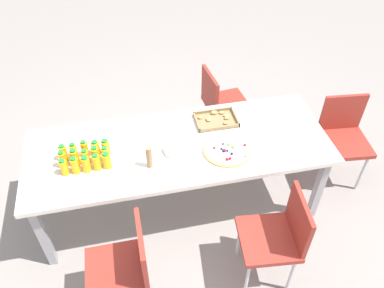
# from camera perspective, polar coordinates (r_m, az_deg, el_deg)

# --- Properties ---
(ground_plane) EXTENTS (12.00, 12.00, 0.00)m
(ground_plane) POSITION_cam_1_polar(r_m,az_deg,el_deg) (3.55, -1.65, -8.75)
(ground_plane) COLOR gray
(party_table) EXTENTS (2.34, 0.85, 0.73)m
(party_table) POSITION_cam_1_polar(r_m,az_deg,el_deg) (3.05, -1.90, -0.97)
(party_table) COLOR silver
(party_table) RESTS_ON ground_plane
(chair_far_right) EXTENTS (0.44, 0.44, 0.83)m
(chair_far_right) POSITION_cam_1_polar(r_m,az_deg,el_deg) (3.83, 4.20, 6.26)
(chair_far_right) COLOR maroon
(chair_far_right) RESTS_ON ground_plane
(chair_near_left) EXTENTS (0.40, 0.40, 0.83)m
(chair_near_left) POSITION_cam_1_polar(r_m,az_deg,el_deg) (2.67, -9.61, -17.03)
(chair_near_left) COLOR maroon
(chair_near_left) RESTS_ON ground_plane
(chair_end) EXTENTS (0.44, 0.44, 0.83)m
(chair_end) POSITION_cam_1_polar(r_m,az_deg,el_deg) (3.70, 21.25, 1.44)
(chair_end) COLOR maroon
(chair_end) RESTS_ON ground_plane
(chair_near_right) EXTENTS (0.44, 0.44, 0.83)m
(chair_near_right) POSITION_cam_1_polar(r_m,az_deg,el_deg) (2.83, 12.58, -12.71)
(chair_near_right) COLOR maroon
(chair_near_right) RESTS_ON ground_plane
(juice_bottle_0) EXTENTS (0.06, 0.06, 0.14)m
(juice_bottle_0) POSITION_cam_1_polar(r_m,az_deg,el_deg) (2.90, -18.23, -3.27)
(juice_bottle_0) COLOR #FAAD14
(juice_bottle_0) RESTS_ON party_table
(juice_bottle_1) EXTENTS (0.06, 0.06, 0.14)m
(juice_bottle_1) POSITION_cam_1_polar(r_m,az_deg,el_deg) (2.88, -16.75, -3.05)
(juice_bottle_1) COLOR #FAAF14
(juice_bottle_1) RESTS_ON party_table
(juice_bottle_2) EXTENTS (0.06, 0.06, 0.14)m
(juice_bottle_2) POSITION_cam_1_polar(r_m,az_deg,el_deg) (2.87, -15.24, -2.87)
(juice_bottle_2) COLOR #FAAB14
(juice_bottle_2) RESTS_ON party_table
(juice_bottle_3) EXTENTS (0.06, 0.06, 0.14)m
(juice_bottle_3) POSITION_cam_1_polar(r_m,az_deg,el_deg) (2.87, -13.80, -2.61)
(juice_bottle_3) COLOR #F9AF14
(juice_bottle_3) RESTS_ON party_table
(juice_bottle_4) EXTENTS (0.06, 0.06, 0.14)m
(juice_bottle_4) POSITION_cam_1_polar(r_m,az_deg,el_deg) (2.86, -12.36, -2.37)
(juice_bottle_4) COLOR #F9AB14
(juice_bottle_4) RESTS_ON party_table
(juice_bottle_5) EXTENTS (0.05, 0.05, 0.15)m
(juice_bottle_5) POSITION_cam_1_polar(r_m,az_deg,el_deg) (2.94, -18.35, -2.21)
(juice_bottle_5) COLOR #FAAD14
(juice_bottle_5) RESTS_ON party_table
(juice_bottle_6) EXTENTS (0.06, 0.06, 0.15)m
(juice_bottle_6) POSITION_cam_1_polar(r_m,az_deg,el_deg) (2.93, -16.77, -1.95)
(juice_bottle_6) COLOR #FAAB14
(juice_bottle_6) RESTS_ON party_table
(juice_bottle_7) EXTENTS (0.05, 0.05, 0.13)m
(juice_bottle_7) POSITION_cam_1_polar(r_m,az_deg,el_deg) (2.93, -15.29, -1.88)
(juice_bottle_7) COLOR #F9AD14
(juice_bottle_7) RESTS_ON party_table
(juice_bottle_8) EXTENTS (0.06, 0.06, 0.15)m
(juice_bottle_8) POSITION_cam_1_polar(r_m,az_deg,el_deg) (2.91, -13.91, -1.58)
(juice_bottle_8) COLOR #FAAD14
(juice_bottle_8) RESTS_ON party_table
(juice_bottle_9) EXTENTS (0.05, 0.05, 0.13)m
(juice_bottle_9) POSITION_cam_1_polar(r_m,az_deg,el_deg) (2.92, -12.52, -1.46)
(juice_bottle_9) COLOR #F9AE14
(juice_bottle_9) RESTS_ON party_table
(juice_bottle_10) EXTENTS (0.06, 0.06, 0.14)m
(juice_bottle_10) POSITION_cam_1_polar(r_m,az_deg,el_deg) (3.00, -18.28, -1.26)
(juice_bottle_10) COLOR #F9AD14
(juice_bottle_10) RESTS_ON party_table
(juice_bottle_11) EXTENTS (0.05, 0.05, 0.15)m
(juice_bottle_11) POSITION_cam_1_polar(r_m,az_deg,el_deg) (2.98, -16.88, -1.06)
(juice_bottle_11) COLOR #F8AB14
(juice_bottle_11) RESTS_ON party_table
(juice_bottle_12) EXTENTS (0.05, 0.05, 0.15)m
(juice_bottle_12) POSITION_cam_1_polar(r_m,az_deg,el_deg) (2.98, -15.41, -0.73)
(juice_bottle_12) COLOR #FAAB14
(juice_bottle_12) RESTS_ON party_table
(juice_bottle_13) EXTENTS (0.06, 0.06, 0.13)m
(juice_bottle_13) POSITION_cam_1_polar(r_m,az_deg,el_deg) (2.98, -13.91, -0.60)
(juice_bottle_13) COLOR #FAAB14
(juice_bottle_13) RESTS_ON party_table
(juice_bottle_14) EXTENTS (0.06, 0.06, 0.13)m
(juice_bottle_14) POSITION_cam_1_polar(r_m,az_deg,el_deg) (2.97, -12.50, -0.46)
(juice_bottle_14) COLOR #FAAF14
(juice_bottle_14) RESTS_ON party_table
(fruit_pizza) EXTENTS (0.37, 0.37, 0.05)m
(fruit_pizza) POSITION_cam_1_polar(r_m,az_deg,el_deg) (2.96, 5.16, -0.82)
(fruit_pizza) COLOR tan
(fruit_pizza) RESTS_ON party_table
(snack_tray) EXTENTS (0.34, 0.24, 0.04)m
(snack_tray) POSITION_cam_1_polar(r_m,az_deg,el_deg) (3.22, 3.56, 3.61)
(snack_tray) COLOR olive
(snack_tray) RESTS_ON party_table
(plate_stack) EXTENTS (0.19, 0.19, 0.04)m
(plate_stack) POSITION_cam_1_polar(r_m,az_deg,el_deg) (2.95, -2.36, -0.74)
(plate_stack) COLOR silver
(plate_stack) RESTS_ON party_table
(napkin_stack) EXTENTS (0.15, 0.15, 0.02)m
(napkin_stack) POSITION_cam_1_polar(r_m,az_deg,el_deg) (3.16, -10.85, 1.80)
(napkin_stack) COLOR white
(napkin_stack) RESTS_ON party_table
(cardboard_tube) EXTENTS (0.04, 0.04, 0.18)m
(cardboard_tube) POSITION_cam_1_polar(r_m,az_deg,el_deg) (2.80, -6.28, -1.94)
(cardboard_tube) COLOR #9E7A56
(cardboard_tube) RESTS_ON party_table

